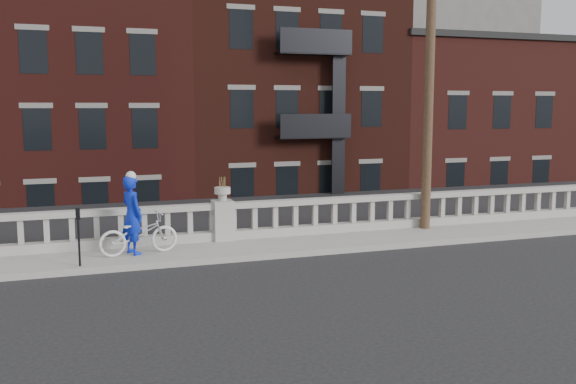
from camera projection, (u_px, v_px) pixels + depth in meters
name	position (u px, v px, depth m)	size (l,w,h in m)	color
ground	(265.00, 282.00, 14.11)	(120.00, 120.00, 0.00)	black
sidewalk	(231.00, 250.00, 16.90)	(32.00, 2.20, 0.15)	gray
balustrade	(223.00, 222.00, 17.72)	(28.00, 0.34, 1.03)	gray
planter_pedestal	(223.00, 216.00, 17.69)	(0.55, 0.55, 1.76)	gray
lower_level	(152.00, 128.00, 35.51)	(80.00, 44.00, 20.80)	#605E59
utility_pole	(430.00, 58.00, 18.79)	(1.60, 0.28, 10.00)	#422D1E
parking_meter_e	(78.00, 230.00, 14.74)	(0.10, 0.09, 1.36)	black
bicycle	(139.00, 234.00, 15.99)	(0.69, 1.98, 1.04)	silver
cyclist	(132.00, 215.00, 15.98)	(0.72, 0.47, 1.98)	#0D25C5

